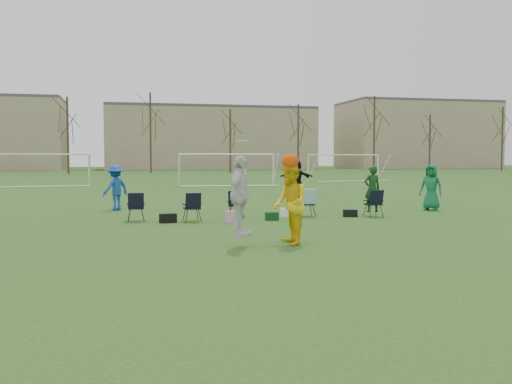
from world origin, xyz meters
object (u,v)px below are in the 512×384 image
object	(u,v)px
goal_mid	(227,160)
fielder_black	(297,178)
center_contest	(271,200)
goal_left	(38,161)
fielder_blue	(115,188)
goal_right	(344,160)
fielder_green_far	(431,187)

from	to	relation	value
goal_mid	fielder_black	bearing A→B (deg)	-78.11
center_contest	goal_left	distance (m)	33.44
fielder_blue	goal_right	world-z (taller)	goal_right
goal_left	goal_right	world-z (taller)	same
fielder_black	goal_right	distance (m)	21.24
center_contest	goal_mid	distance (m)	30.30
center_contest	goal_right	size ratio (longest dim) A/B	0.35
goal_left	goal_mid	distance (m)	14.14
fielder_blue	fielder_green_far	world-z (taller)	fielder_green_far
fielder_green_far	goal_left	bearing A→B (deg)	175.41
fielder_blue	goal_left	distance (m)	22.24
fielder_green_far	goal_right	distance (m)	29.38
goal_mid	fielder_green_far	bearing A→B (deg)	-74.77
fielder_blue	fielder_black	distance (m)	11.97
goal_left	goal_mid	world-z (taller)	same
fielder_blue	goal_mid	xyz separation A→B (m)	(8.08, 19.42, 1.01)
center_contest	goal_right	world-z (taller)	center_contest
fielder_blue	goal_mid	distance (m)	21.05
goal_right	fielder_blue	bearing A→B (deg)	-136.30
fielder_blue	fielder_green_far	distance (m)	12.86
fielder_blue	goal_right	xyz separation A→B (m)	(20.08, 25.42, 1.01)
fielder_black	goal_right	world-z (taller)	goal_right
goal_mid	fielder_blue	bearing A→B (deg)	-108.58
fielder_blue	goal_left	bearing A→B (deg)	-113.37
center_contest	goal_right	distance (m)	39.50
goal_left	goal_right	xyz separation A→B (m)	(26.00, 4.00, 0.00)
fielder_blue	goal_mid	bearing A→B (deg)	-151.42
fielder_black	fielder_green_far	bearing A→B (deg)	117.38
fielder_green_far	goal_mid	world-z (taller)	goal_mid
fielder_blue	fielder_black	size ratio (longest dim) A/B	0.91
fielder_blue	goal_left	size ratio (longest dim) A/B	0.25
fielder_black	goal_mid	bearing A→B (deg)	-70.14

